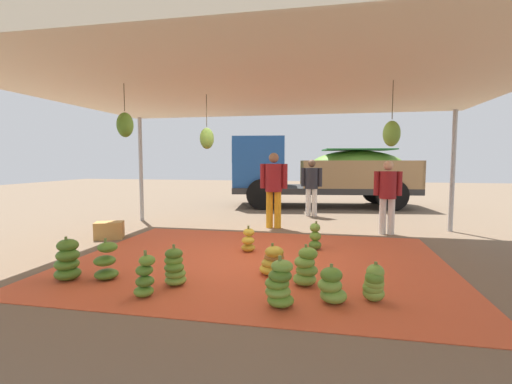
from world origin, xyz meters
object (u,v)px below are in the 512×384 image
(banana_bunch_1, at_px, (315,237))
(worker_2, at_px, (274,184))
(banana_bunch_8, at_px, (374,284))
(cargo_truck_main, at_px, (319,171))
(worker_1, at_px, (312,183))
(banana_bunch_10, at_px, (106,262))
(banana_bunch_9, at_px, (279,285))
(worker_0, at_px, (388,191))
(banana_bunch_6, at_px, (306,268))
(banana_bunch_7, at_px, (273,261))
(banana_bunch_0, at_px, (175,268))
(banana_bunch_4, at_px, (248,241))
(banana_bunch_3, at_px, (67,261))
(crate_0, at_px, (109,230))
(banana_bunch_2, at_px, (332,286))
(banana_bunch_5, at_px, (145,277))

(banana_bunch_1, xyz_separation_m, worker_2, (-1.06, 2.00, 0.81))
(banana_bunch_8, xyz_separation_m, worker_2, (-1.81, 4.32, 0.83))
(cargo_truck_main, bearing_deg, banana_bunch_8, -84.08)
(worker_1, bearing_deg, banana_bunch_10, -110.88)
(banana_bunch_9, bearing_deg, worker_2, 99.51)
(banana_bunch_8, xyz_separation_m, banana_bunch_10, (-3.42, 0.08, 0.03))
(worker_0, bearing_deg, banana_bunch_8, -100.00)
(banana_bunch_10, bearing_deg, banana_bunch_6, 6.86)
(worker_0, bearing_deg, worker_2, 174.28)
(banana_bunch_7, bearing_deg, worker_0, 59.23)
(banana_bunch_8, distance_m, cargo_truck_main, 8.85)
(banana_bunch_0, xyz_separation_m, banana_bunch_4, (0.54, 1.87, -0.03))
(banana_bunch_4, distance_m, worker_2, 2.55)
(banana_bunch_1, xyz_separation_m, worker_0, (1.47, 1.74, 0.71))
(banana_bunch_7, distance_m, worker_0, 3.95)
(banana_bunch_1, height_order, banana_bunch_6, banana_bunch_6)
(banana_bunch_4, bearing_deg, worker_0, 39.56)
(cargo_truck_main, bearing_deg, banana_bunch_6, -89.20)
(banana_bunch_3, distance_m, crate_0, 2.67)
(banana_bunch_8, bearing_deg, banana_bunch_7, 150.10)
(banana_bunch_6, height_order, banana_bunch_7, banana_bunch_6)
(banana_bunch_0, height_order, banana_bunch_7, banana_bunch_0)
(banana_bunch_0, xyz_separation_m, worker_1, (1.40, 6.30, 0.72))
(banana_bunch_1, bearing_deg, worker_1, 93.89)
(banana_bunch_4, height_order, banana_bunch_8, banana_bunch_4)
(banana_bunch_8, relative_size, banana_bunch_10, 0.81)
(banana_bunch_0, distance_m, worker_0, 5.15)
(banana_bunch_8, distance_m, worker_0, 4.19)
(banana_bunch_2, height_order, worker_0, worker_0)
(worker_0, bearing_deg, banana_bunch_9, -111.53)
(banana_bunch_1, relative_size, banana_bunch_7, 1.14)
(banana_bunch_5, xyz_separation_m, banana_bunch_8, (2.61, 0.37, -0.02))
(banana_bunch_2, distance_m, worker_1, 6.56)
(banana_bunch_3, distance_m, worker_1, 7.03)
(banana_bunch_1, relative_size, worker_0, 0.32)
(banana_bunch_1, xyz_separation_m, banana_bunch_2, (0.28, -2.47, -0.03))
(banana_bunch_6, xyz_separation_m, worker_1, (-0.23, 5.95, 0.71))
(worker_2, bearing_deg, banana_bunch_6, -75.44)
(banana_bunch_10, bearing_deg, cargo_truck_main, 73.84)
(banana_bunch_2, distance_m, worker_0, 4.44)
(banana_bunch_2, xyz_separation_m, crate_0, (-4.46, 2.59, -0.03))
(banana_bunch_3, bearing_deg, banana_bunch_10, 11.79)
(banana_bunch_3, relative_size, crate_0, 1.07)
(banana_bunch_6, height_order, worker_0, worker_0)
(banana_bunch_2, xyz_separation_m, banana_bunch_3, (-3.45, 0.12, 0.07))
(banana_bunch_2, distance_m, banana_bunch_5, 2.16)
(worker_2, bearing_deg, banana_bunch_7, -81.47)
(banana_bunch_5, distance_m, worker_1, 6.94)
(banana_bunch_5, height_order, banana_bunch_9, banana_bunch_9)
(banana_bunch_2, xyz_separation_m, banana_bunch_10, (-2.95, 0.22, 0.05))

